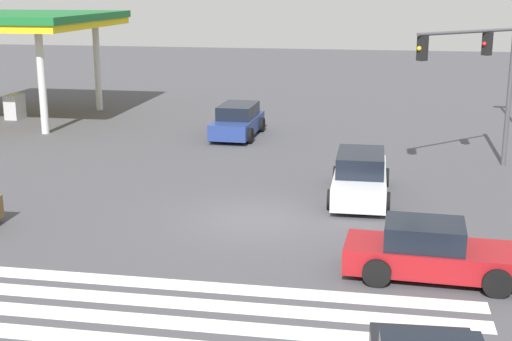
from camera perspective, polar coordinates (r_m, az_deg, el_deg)
The scene contains 6 objects.
ground_plane at distance 21.58m, azimuth 0.00°, elevation -3.95°, with size 120.06×120.06×0.00m, color #47474C.
traffic_signal_mast at distance 27.75m, azimuth 17.75°, elevation 7.91°, with size 3.86×3.86×5.52m.
car_1 at distance 17.75m, azimuth 13.98°, elevation -6.39°, with size 4.43×2.06×1.39m.
car_2 at distance 23.86m, azimuth 8.33°, elevation -0.47°, with size 1.99×4.88×1.57m.
car_4 at distance 33.33m, azimuth -1.48°, elevation 3.97°, with size 2.08×4.37×1.51m.
gas_station_canopy at distance 39.52m, azimuth -19.25°, elevation 11.07°, with size 9.78×9.78×5.50m.
Camera 1 is at (3.62, -20.14, 6.86)m, focal length 50.00 mm.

